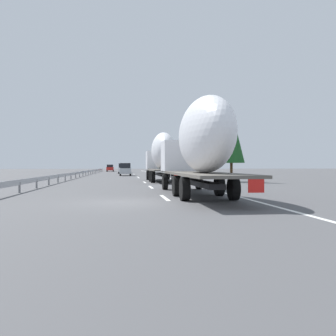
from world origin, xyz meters
name	(u,v)px	position (x,y,z in m)	size (l,w,h in m)	color
ground_plane	(124,176)	(40.00, 0.00, 0.00)	(260.00, 260.00, 0.00)	#4C4C4F
lane_stripe_0	(165,198)	(2.00, -1.80, 0.00)	(3.20, 0.20, 0.01)	white
lane_stripe_1	(151,187)	(10.64, -1.80, 0.00)	(3.20, 0.20, 0.01)	white
lane_stripe_2	(145,182)	(18.26, -1.80, 0.00)	(3.20, 0.20, 0.01)	white
lane_stripe_3	(139,178)	(31.33, -1.80, 0.00)	(3.20, 0.20, 0.01)	white
lane_stripe_4	(138,177)	(34.04, -1.80, 0.00)	(3.20, 0.20, 0.01)	white
lane_stripe_5	(134,174)	(50.48, -1.80, 0.00)	(3.20, 0.20, 0.01)	white
edge_line_right	(157,175)	(45.00, -5.50, 0.00)	(110.00, 0.20, 0.01)	white
truck_lead	(162,155)	(19.94, -3.60, 2.58)	(12.07, 2.55, 4.67)	silver
truck_trailing	(199,144)	(2.53, -3.60, 2.62)	(13.98, 2.55, 4.70)	silver
car_red_compact	(110,168)	(82.63, 3.59, 0.93)	(4.61, 1.86, 1.84)	red
car_silver_hatch	(125,169)	(41.23, -0.18, 0.96)	(4.10, 1.76, 1.93)	#ADB2B7
car_white_van	(123,169)	(56.57, 0.22, 0.99)	(4.22, 1.80, 1.99)	white
car_blue_sedan	(125,168)	(68.01, -0.27, 0.98)	(4.68, 1.77, 1.98)	#28479E
road_sign	(174,161)	(33.51, -6.70, 2.17)	(0.10, 0.90, 3.14)	gray
tree_0	(165,153)	(70.37, -9.75, 4.47)	(2.59, 2.59, 7.13)	#472D19
tree_1	(174,155)	(67.42, -11.52, 4.10)	(2.51, 2.51, 6.68)	#472D19
tree_2	(231,136)	(18.73, -10.20, 4.37)	(2.54, 2.54, 6.95)	#472D19
tree_3	(163,158)	(78.89, -10.11, 3.60)	(3.20, 3.20, 5.81)	#472D19
guardrail_median	(86,172)	(43.00, 6.00, 0.58)	(94.00, 0.10, 0.76)	#9EA0A5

